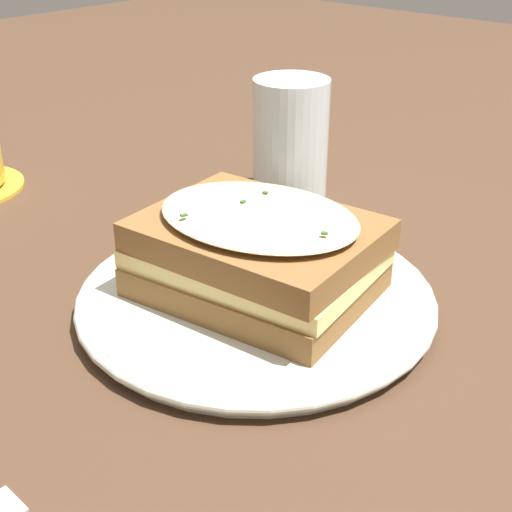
% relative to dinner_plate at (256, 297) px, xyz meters
% --- Properties ---
extents(ground_plane, '(2.40, 2.40, 0.00)m').
position_rel_dinner_plate_xyz_m(ground_plane, '(-0.02, -0.03, -0.01)').
color(ground_plane, '#473021').
extents(dinner_plate, '(0.26, 0.26, 0.01)m').
position_rel_dinner_plate_xyz_m(dinner_plate, '(0.00, 0.00, 0.00)').
color(dinner_plate, silver).
rests_on(dinner_plate, ground_plane).
extents(sandwich, '(0.14, 0.17, 0.07)m').
position_rel_dinner_plate_xyz_m(sandwich, '(-0.00, 0.00, 0.04)').
color(sandwich, brown).
rests_on(sandwich, dinner_plate).
extents(water_glass, '(0.07, 0.07, 0.11)m').
position_rel_dinner_plate_xyz_m(water_glass, '(-0.18, -0.11, 0.05)').
color(water_glass, silver).
rests_on(water_glass, ground_plane).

